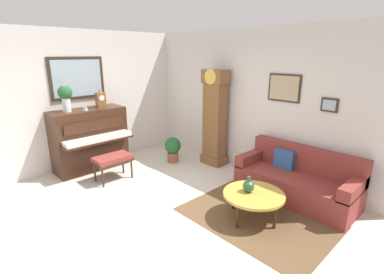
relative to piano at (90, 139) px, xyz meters
name	(u,v)px	position (x,y,z in m)	size (l,w,h in m)	color
ground_plane	(154,211)	(2.23, -0.04, -0.69)	(6.40, 6.00, 0.10)	beige
wall_left	(76,100)	(-0.37, -0.04, 0.78)	(0.13, 4.90, 2.80)	silver
wall_back	(250,102)	(2.24, 2.36, 0.77)	(5.30, 0.13, 2.80)	silver
area_rug	(257,218)	(3.49, 0.90, -0.63)	(2.10, 1.50, 0.01)	brown
piano	(90,139)	(0.00, 0.00, 0.00)	(0.87, 1.44, 1.26)	#3D2316
piano_bench	(113,160)	(0.83, 0.04, -0.23)	(0.42, 0.70, 0.48)	#3D2316
grandfather_clock	(214,121)	(1.58, 2.05, 0.33)	(0.52, 0.34, 2.03)	brown
couch	(297,180)	(3.57, 1.89, -0.32)	(1.90, 0.80, 0.84)	maroon
coffee_table	(254,195)	(3.44, 0.85, -0.26)	(0.88, 0.88, 0.40)	gold
mantel_clock	(101,99)	(0.00, 0.31, 0.80)	(0.13, 0.18, 0.38)	brown
flower_vase	(65,95)	(0.00, -0.38, 0.94)	(0.26, 0.26, 0.58)	silver
teacup	(85,109)	(0.08, -0.07, 0.65)	(0.12, 0.12, 0.06)	#ADC6D6
green_jug	(249,186)	(3.36, 0.83, -0.15)	(0.17, 0.17, 0.24)	#234C33
potted_plant	(173,148)	(0.90, 1.46, -0.31)	(0.36, 0.36, 0.56)	#935138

